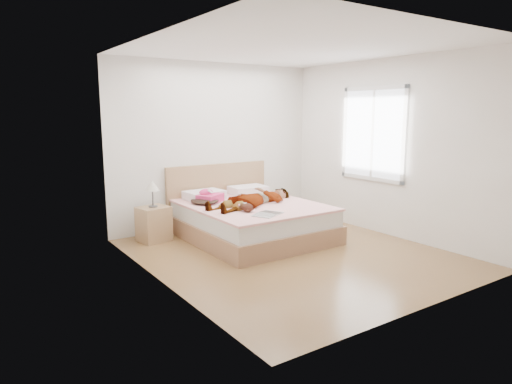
{
  "coord_description": "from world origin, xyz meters",
  "views": [
    {
      "loc": [
        -3.61,
        -4.45,
        1.83
      ],
      "look_at": [
        0.0,
        0.85,
        0.7
      ],
      "focal_mm": 32.0,
      "sensor_mm": 36.0,
      "label": 1
    }
  ],
  "objects_px": {
    "woman": "(254,196)",
    "coffee_mug": "(244,206)",
    "bed": "(249,218)",
    "towel": "(209,197)",
    "plush_toy": "(247,207)",
    "nightstand": "(154,221)",
    "phone": "(210,191)",
    "magazine": "(268,214)"
  },
  "relations": [
    {
      "from": "woman",
      "to": "coffee_mug",
      "type": "height_order",
      "value": "woman"
    },
    {
      "from": "bed",
      "to": "towel",
      "type": "height_order",
      "value": "bed"
    },
    {
      "from": "plush_toy",
      "to": "bed",
      "type": "bearing_deg",
      "value": 53.88
    },
    {
      "from": "coffee_mug",
      "to": "woman",
      "type": "bearing_deg",
      "value": 35.27
    },
    {
      "from": "towel",
      "to": "nightstand",
      "type": "xyz_separation_m",
      "value": [
        -0.8,
        0.17,
        -0.3
      ]
    },
    {
      "from": "phone",
      "to": "magazine",
      "type": "bearing_deg",
      "value": -92.28
    },
    {
      "from": "towel",
      "to": "magazine",
      "type": "xyz_separation_m",
      "value": [
        0.23,
        -1.19,
        -0.07
      ]
    },
    {
      "from": "bed",
      "to": "magazine",
      "type": "relative_size",
      "value": 4.29
    },
    {
      "from": "phone",
      "to": "bed",
      "type": "height_order",
      "value": "bed"
    },
    {
      "from": "bed",
      "to": "magazine",
      "type": "distance_m",
      "value": 0.85
    },
    {
      "from": "towel",
      "to": "magazine",
      "type": "relative_size",
      "value": 0.96
    },
    {
      "from": "phone",
      "to": "nightstand",
      "type": "bearing_deg",
      "value": 145.69
    },
    {
      "from": "phone",
      "to": "bed",
      "type": "relative_size",
      "value": 0.04
    },
    {
      "from": "towel",
      "to": "coffee_mug",
      "type": "height_order",
      "value": "towel"
    },
    {
      "from": "magazine",
      "to": "coffee_mug",
      "type": "distance_m",
      "value": 0.47
    },
    {
      "from": "bed",
      "to": "towel",
      "type": "bearing_deg",
      "value": 138.26
    },
    {
      "from": "bed",
      "to": "plush_toy",
      "type": "distance_m",
      "value": 0.68
    },
    {
      "from": "magazine",
      "to": "woman",
      "type": "bearing_deg",
      "value": 70.28
    },
    {
      "from": "phone",
      "to": "towel",
      "type": "bearing_deg",
      "value": 61.6
    },
    {
      "from": "towel",
      "to": "nightstand",
      "type": "bearing_deg",
      "value": 167.94
    },
    {
      "from": "towel",
      "to": "coffee_mug",
      "type": "relative_size",
      "value": 3.84
    },
    {
      "from": "nightstand",
      "to": "woman",
      "type": "bearing_deg",
      "value": -27.61
    },
    {
      "from": "woman",
      "to": "towel",
      "type": "xyz_separation_m",
      "value": [
        -0.48,
        0.5,
        -0.03
      ]
    },
    {
      "from": "magazine",
      "to": "towel",
      "type": "bearing_deg",
      "value": 100.89
    },
    {
      "from": "bed",
      "to": "coffee_mug",
      "type": "xyz_separation_m",
      "value": [
        -0.29,
        -0.32,
        0.28
      ]
    },
    {
      "from": "woman",
      "to": "bed",
      "type": "xyz_separation_m",
      "value": [
        -0.03,
        0.1,
        -0.34
      ]
    },
    {
      "from": "phone",
      "to": "bed",
      "type": "distance_m",
      "value": 0.7
    },
    {
      "from": "woman",
      "to": "phone",
      "type": "relative_size",
      "value": 17.42
    },
    {
      "from": "woman",
      "to": "phone",
      "type": "distance_m",
      "value": 0.64
    },
    {
      "from": "bed",
      "to": "nightstand",
      "type": "xyz_separation_m",
      "value": [
        -1.25,
        0.57,
        0.02
      ]
    },
    {
      "from": "magazine",
      "to": "nightstand",
      "type": "relative_size",
      "value": 0.55
    },
    {
      "from": "towel",
      "to": "plush_toy",
      "type": "xyz_separation_m",
      "value": [
        0.09,
        -0.9,
        -0.02
      ]
    },
    {
      "from": "bed",
      "to": "towel",
      "type": "distance_m",
      "value": 0.68
    },
    {
      "from": "bed",
      "to": "magazine",
      "type": "height_order",
      "value": "bed"
    },
    {
      "from": "woman",
      "to": "plush_toy",
      "type": "height_order",
      "value": "woman"
    },
    {
      "from": "towel",
      "to": "magazine",
      "type": "bearing_deg",
      "value": -79.11
    },
    {
      "from": "phone",
      "to": "plush_toy",
      "type": "height_order",
      "value": "phone"
    },
    {
      "from": "phone",
      "to": "towel",
      "type": "height_order",
      "value": "phone"
    },
    {
      "from": "woman",
      "to": "magazine",
      "type": "height_order",
      "value": "woman"
    },
    {
      "from": "towel",
      "to": "magazine",
      "type": "height_order",
      "value": "towel"
    },
    {
      "from": "magazine",
      "to": "coffee_mug",
      "type": "xyz_separation_m",
      "value": [
        -0.07,
        0.47,
        0.04
      ]
    },
    {
      "from": "towel",
      "to": "plush_toy",
      "type": "relative_size",
      "value": 1.98
    }
  ]
}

